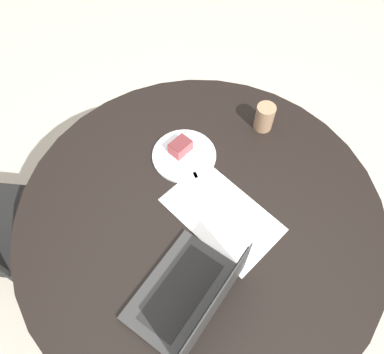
% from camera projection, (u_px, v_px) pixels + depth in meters
% --- Properties ---
extents(ground_plane, '(12.00, 12.00, 0.00)m').
position_uv_depth(ground_plane, '(198.00, 278.00, 1.96)').
color(ground_plane, '#B7AD9E').
extents(dining_table, '(1.28, 1.28, 0.78)m').
position_uv_depth(dining_table, '(200.00, 226.00, 1.39)').
color(dining_table, black).
rests_on(dining_table, ground_plane).
extents(paper_document, '(0.46, 0.39, 0.00)m').
position_uv_depth(paper_document, '(222.00, 214.00, 1.28)').
color(paper_document, white).
rests_on(paper_document, dining_table).
extents(plate, '(0.24, 0.24, 0.01)m').
position_uv_depth(plate, '(184.00, 156.00, 1.41)').
color(plate, silver).
rests_on(plate, dining_table).
extents(cake_slice, '(0.09, 0.10, 0.05)m').
position_uv_depth(cake_slice, '(180.00, 147.00, 1.39)').
color(cake_slice, '#B74C51').
rests_on(cake_slice, plate).
extents(fork, '(0.12, 0.15, 0.00)m').
position_uv_depth(fork, '(190.00, 164.00, 1.38)').
color(fork, silver).
rests_on(fork, plate).
extents(coffee_glass, '(0.07, 0.07, 0.11)m').
position_uv_depth(coffee_glass, '(264.00, 117.00, 1.44)').
color(coffee_glass, '#997556').
rests_on(coffee_glass, dining_table).
extents(laptop, '(0.31, 0.39, 0.23)m').
position_uv_depth(laptop, '(190.00, 296.00, 1.10)').
color(laptop, '#2D2D2D').
rests_on(laptop, dining_table).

